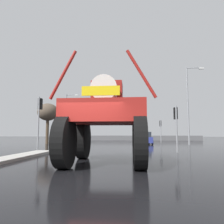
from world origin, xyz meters
TOP-DOWN VIEW (x-y plane):
  - ground_plane at (0.00, 18.00)m, footprint 120.00×120.00m
  - oversize_sprayer at (0.37, 3.11)m, footprint 4.17×5.35m
  - sedan_ahead at (2.84, 20.56)m, footprint 2.12×4.21m
  - traffic_signal_near_left at (-5.52, 8.80)m, footprint 0.24×0.54m
  - traffic_signal_near_right at (4.60, 8.82)m, footprint 0.24×0.54m
  - traffic_signal_far_left at (5.45, 24.56)m, footprint 0.24×0.55m
  - streetlight_far_left at (-8.29, 23.88)m, footprint 1.93×0.24m
  - streetlight_far_right at (8.12, 18.94)m, footprint 2.06×0.24m
  - bare_tree_left at (-9.61, 19.94)m, footprint 2.68×2.68m
  - roadside_barrier at (0.00, 33.73)m, footprint 28.18×0.24m

SIDE VIEW (x-z plane):
  - ground_plane at x=0.00m, z-range 0.00..0.00m
  - roadside_barrier at x=0.00m, z-range 0.00..0.90m
  - sedan_ahead at x=2.84m, z-range -0.05..1.47m
  - oversize_sprayer at x=0.37m, z-range -0.32..4.28m
  - traffic_signal_near_right at x=4.60m, z-range 0.75..4.03m
  - traffic_signal_far_left at x=5.45m, z-range 0.75..4.03m
  - traffic_signal_near_left at x=-5.52m, z-range 0.94..5.06m
  - bare_tree_left at x=-9.61m, z-range 1.42..6.67m
  - streetlight_far_left at x=-8.29m, z-range 0.45..7.71m
  - streetlight_far_right at x=8.12m, z-range 0.48..9.79m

